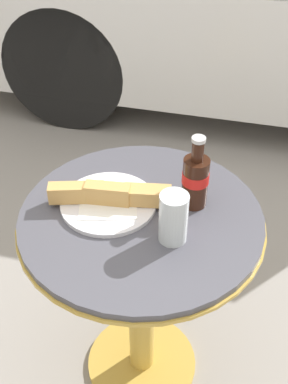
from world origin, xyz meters
TOP-DOWN VIEW (x-y plane):
  - ground_plane at (0.00, 0.00)m, footprint 30.00×30.00m
  - bistro_table at (0.00, 0.00)m, footprint 0.65×0.65m
  - cola_bottle_left at (0.12, 0.08)m, footprint 0.07×0.07m
  - drinking_glass at (0.10, -0.07)m, footprint 0.07×0.07m
  - lunch_plate_near at (-0.09, 0.02)m, footprint 0.32×0.26m

SIDE VIEW (x-z plane):
  - ground_plane at x=0.00m, z-range 0.00..0.00m
  - bistro_table at x=0.00m, z-range 0.16..0.87m
  - lunch_plate_near at x=-0.09m, z-range 0.70..0.76m
  - drinking_glass at x=0.10m, z-range 0.70..0.84m
  - cola_bottle_left at x=0.12m, z-range 0.69..0.89m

